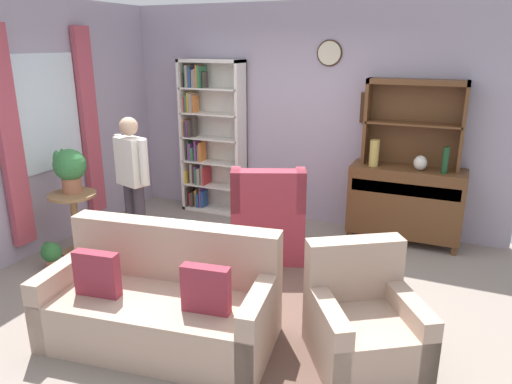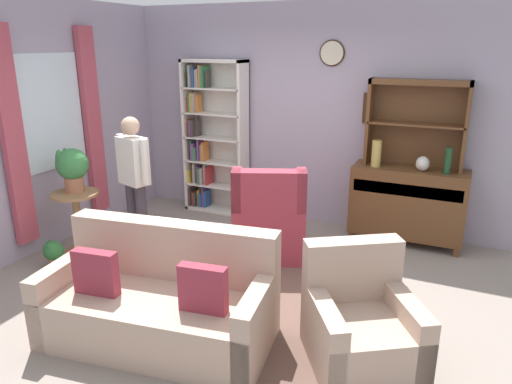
{
  "view_description": "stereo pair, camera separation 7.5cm",
  "coord_description": "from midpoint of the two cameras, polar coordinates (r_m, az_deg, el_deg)",
  "views": [
    {
      "loc": [
        1.83,
        -3.75,
        2.31
      ],
      "look_at": [
        0.1,
        0.2,
        0.95
      ],
      "focal_mm": 33.38,
      "sensor_mm": 36.0,
      "label": 1
    },
    {
      "loc": [
        1.9,
        -3.72,
        2.31
      ],
      "look_at": [
        0.1,
        0.2,
        0.95
      ],
      "focal_mm": 33.38,
      "sensor_mm": 36.0,
      "label": 2
    }
  ],
  "objects": [
    {
      "name": "potted_plant_small",
      "position": [
        5.55,
        -22.81,
        -6.63
      ],
      "size": [
        0.21,
        0.21,
        0.29
      ],
      "color": "#AD6B4C",
      "rests_on": "ground_plane"
    },
    {
      "name": "vase_tall",
      "position": [
        5.73,
        14.59,
        4.48
      ],
      "size": [
        0.11,
        0.11,
        0.31
      ],
      "primitive_type": "cylinder",
      "color": "tan",
      "rests_on": "sideboard"
    },
    {
      "name": "area_rug",
      "position": [
        4.46,
        -1.05,
        -13.63
      ],
      "size": [
        2.63,
        2.05,
        0.01
      ],
      "primitive_type": "cube",
      "color": "brown",
      "rests_on": "ground_plane"
    },
    {
      "name": "bookshelf",
      "position": [
        6.67,
        -5.11,
        6.4
      ],
      "size": [
        0.9,
        0.3,
        2.1
      ],
      "color": "silver",
      "rests_on": "ground_plane"
    },
    {
      "name": "vase_round",
      "position": [
        5.7,
        19.7,
        3.21
      ],
      "size": [
        0.15,
        0.15,
        0.17
      ],
      "primitive_type": "ellipsoid",
      "color": "beige",
      "rests_on": "sideboard"
    },
    {
      "name": "wingback_chair",
      "position": [
        5.3,
        1.95,
        -3.85
      ],
      "size": [
        1.03,
        1.04,
        1.05
      ],
      "color": "maroon",
      "rests_on": "ground_plane"
    },
    {
      "name": "wall_left",
      "position": [
        5.85,
        -24.54,
        6.97
      ],
      "size": [
        0.16,
        4.2,
        2.8
      ],
      "color": "#A399AD",
      "rests_on": "ground_plane"
    },
    {
      "name": "wall_back",
      "position": [
        6.22,
        7.05,
        8.99
      ],
      "size": [
        5.0,
        0.09,
        2.8
      ],
      "color": "#A399AD",
      "rests_on": "ground_plane"
    },
    {
      "name": "sideboard",
      "position": [
        5.91,
        18.03,
        -1.15
      ],
      "size": [
        1.3,
        0.45,
        0.92
      ],
      "color": "brown",
      "rests_on": "ground_plane"
    },
    {
      "name": "couch_floral",
      "position": [
        3.99,
        -10.81,
        -12.88
      ],
      "size": [
        1.9,
        1.09,
        0.9
      ],
      "color": "tan",
      "rests_on": "ground_plane"
    },
    {
      "name": "person_reading",
      "position": [
        5.39,
        -14.0,
        1.86
      ],
      "size": [
        0.52,
        0.29,
        1.56
      ],
      "color": "#38333D",
      "rests_on": "ground_plane"
    },
    {
      "name": "ground_plane",
      "position": [
        4.78,
        -1.67,
        -11.57
      ],
      "size": [
        5.4,
        4.6,
        0.02
      ],
      "primitive_type": "cube",
      "color": "gray"
    },
    {
      "name": "sideboard_hutch",
      "position": [
        5.78,
        19.15,
        9.08
      ],
      "size": [
        1.1,
        0.26,
        1.0
      ],
      "color": "brown",
      "rests_on": "sideboard"
    },
    {
      "name": "plant_stand",
      "position": [
        5.72,
        -20.28,
        -2.71
      ],
      "size": [
        0.52,
        0.52,
        0.72
      ],
      "color": "#997047",
      "rests_on": "ground_plane"
    },
    {
      "name": "armchair_floral",
      "position": [
        3.77,
        13.0,
        -15.45
      ],
      "size": [
        1.05,
        1.06,
        0.88
      ],
      "color": "tan",
      "rests_on": "ground_plane"
    },
    {
      "name": "bottle_wine",
      "position": [
        5.65,
        22.36,
        3.46
      ],
      "size": [
        0.07,
        0.07,
        0.3
      ],
      "primitive_type": "cylinder",
      "color": "#194223",
      "rests_on": "sideboard"
    },
    {
      "name": "potted_plant_large",
      "position": [
        5.63,
        -20.88,
        2.88
      ],
      "size": [
        0.35,
        0.35,
        0.49
      ],
      "color": "#AD6B4C",
      "rests_on": "plant_stand"
    }
  ]
}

